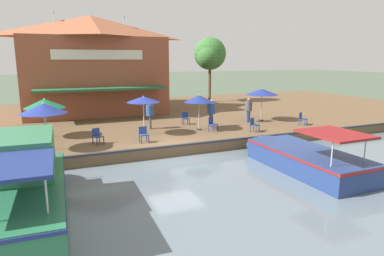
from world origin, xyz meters
name	(u,v)px	position (x,y,z in m)	size (l,w,h in m)	color
ground_plane	(175,158)	(0.00, 0.00, 0.00)	(220.00, 220.00, 0.00)	#4C5B47
quay_deck	(127,119)	(-11.00, 0.00, 0.30)	(22.00, 56.00, 0.60)	brown
quay_edge_fender	(174,146)	(-0.10, 0.00, 0.65)	(0.20, 50.40, 0.10)	#2D2D33
waterfront_restaurant	(93,64)	(-13.83, -2.07, 4.60)	(9.19, 11.43, 8.03)	brown
patio_umbrella_back_row	(43,108)	(-2.00, -6.03, 2.68)	(2.22, 2.22, 2.37)	#B7B7B7
patio_umbrella_mid_patio_right	(143,99)	(-3.51, -0.64, 2.70)	(1.96, 1.96, 2.32)	#B7B7B7
patio_umbrella_far_corner	(262,92)	(-4.70, 8.46, 2.69)	(2.29, 2.29, 2.35)	#B7B7B7
patio_umbrella_mid_patio_left	(45,103)	(-5.09, -5.96, 2.56)	(2.25, 2.25, 2.26)	#B7B7B7
patio_umbrella_by_entrance	(199,99)	(-3.45, 2.91, 2.58)	(1.85, 1.85, 2.25)	#B7B7B7
cafe_chair_under_first_umbrella	(254,124)	(-1.62, 5.80, 1.08)	(0.60, 0.60, 0.85)	navy
cafe_chair_facing_river	(185,117)	(-5.53, 2.83, 1.08)	(0.47, 0.47, 0.85)	navy
cafe_chair_beside_entrance	(302,118)	(-2.14, 10.01, 1.08)	(0.60, 0.60, 0.85)	navy
cafe_chair_back_row_seat	(143,134)	(-1.64, -1.19, 1.08)	(0.45, 0.45, 0.85)	navy
cafe_chair_mid_patio	(212,124)	(-2.78, 3.52, 1.08)	(0.59, 0.59, 0.85)	navy
cafe_chair_far_corner_seat	(97,135)	(-2.20, -3.54, 1.08)	(0.58, 0.58, 0.85)	navy
person_near_entrance	(150,112)	(-4.98, 0.18, 1.72)	(0.50, 0.50, 1.76)	#4C4C56
person_mid_patio	(249,107)	(-4.50, 7.24, 1.68)	(0.49, 0.49, 1.72)	#2D5193
person_at_quay_edge	(211,110)	(-4.00, 4.04, 1.76)	(0.51, 0.51, 1.82)	#4C4C56
motorboat_nearest_quay	(298,155)	(3.78, 4.70, 0.62)	(7.05, 2.53, 2.03)	navy
motorboat_outer_channel	(21,185)	(4.06, -6.85, 1.02)	(8.05, 2.97, 2.54)	#287047
tree_downstream_bank	(210,55)	(-16.13, 9.86, 5.43)	(3.45, 3.29, 6.58)	brown
tree_behind_restaurant	(108,53)	(-17.72, -0.06, 5.53)	(4.99, 4.75, 7.44)	brown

